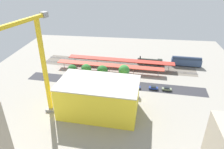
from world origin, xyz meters
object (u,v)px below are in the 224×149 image
at_px(box_truck_0, 130,94).
at_px(passenger_coach, 186,61).
at_px(traffic_light, 77,70).
at_px(parked_car_6, 79,83).
at_px(parked_car_2, 136,87).
at_px(construction_building, 99,98).
at_px(parked_car_4, 107,85).
at_px(street_tree_1, 124,70).
at_px(parked_car_5, 93,84).
at_px(street_tree_2, 102,71).
at_px(street_tree_3, 86,69).
at_px(parked_car_3, 123,87).
at_px(tower_crane, 39,61).
at_px(parked_car_0, 167,89).
at_px(platform_canopy_far, 120,60).
at_px(locomotive, 151,62).
at_px(parked_car_1, 153,88).
at_px(street_tree_0, 72,69).
at_px(platform_canopy_near, 109,65).

bearing_deg(box_truck_0, passenger_coach, -130.17).
bearing_deg(traffic_light, parked_car_6, 111.26).
xyz_separation_m(parked_car_2, construction_building, (15.12, 21.03, 6.25)).
xyz_separation_m(parked_car_4, street_tree_1, (-8.20, -8.17, 5.06)).
bearing_deg(parked_car_6, traffic_light, -68.74).
relative_size(parked_car_5, street_tree_2, 0.57).
xyz_separation_m(construction_building, box_truck_0, (-12.38, -13.11, -5.45)).
bearing_deg(street_tree_3, traffic_light, -7.30).
distance_m(passenger_coach, parked_car_3, 48.07).
height_order(parked_car_4, tower_crane, tower_crane).
xyz_separation_m(parked_car_5, construction_building, (-7.12, 21.14, 6.24)).
bearing_deg(parked_car_3, parked_car_0, -178.82).
bearing_deg(street_tree_3, parked_car_2, 164.40).
bearing_deg(street_tree_3, construction_building, 113.17).
xyz_separation_m(platform_canopy_far, street_tree_1, (-3.60, 16.74, 1.48)).
bearing_deg(locomotive, parked_car_5, 44.75).
distance_m(locomotive, street_tree_3, 42.89).
relative_size(parked_car_5, traffic_light, 0.71).
relative_size(locomotive, street_tree_2, 2.18).
distance_m(locomotive, parked_car_4, 38.60).
bearing_deg(street_tree_2, parked_car_2, 155.35).
bearing_deg(parked_car_6, parked_car_5, 177.16).
bearing_deg(parked_car_0, parked_car_6, -0.50).
bearing_deg(locomotive, parked_car_1, 89.99).
xyz_separation_m(parked_car_5, street_tree_0, (13.27, -8.21, 4.01)).
xyz_separation_m(locomotive, street_tree_3, (35.99, 23.03, 3.83)).
bearing_deg(platform_canopy_near, street_tree_3, 42.45).
relative_size(locomotive, traffic_light, 2.74).
distance_m(parked_car_5, traffic_light, 13.72).
height_order(parked_car_6, street_tree_0, street_tree_0).
height_order(locomotive, passenger_coach, passenger_coach).
distance_m(parked_car_4, box_truck_0, 14.80).
bearing_deg(street_tree_1, platform_canopy_far, -77.85).
bearing_deg(street_tree_0, parked_car_4, 158.34).
height_order(parked_car_1, street_tree_3, street_tree_3).
bearing_deg(parked_car_3, parked_car_1, -177.49).
relative_size(parked_car_1, box_truck_0, 0.54).
bearing_deg(parked_car_5, street_tree_3, -55.66).
relative_size(passenger_coach, box_truck_0, 2.11).
relative_size(street_tree_0, traffic_light, 1.18).
bearing_deg(parked_car_2, street_tree_0, -13.18).
height_order(parked_car_5, parked_car_6, parked_car_5).
xyz_separation_m(passenger_coach, street_tree_1, (36.73, 22.31, 2.50)).
relative_size(locomotive, parked_car_0, 3.50).
distance_m(locomotive, street_tree_1, 27.44).
bearing_deg(parked_car_5, street_tree_2, -112.96).
height_order(platform_canopy_near, parked_car_1, platform_canopy_near).
xyz_separation_m(parked_car_1, traffic_light, (41.29, -8.02, 3.34)).
xyz_separation_m(locomotive, parked_car_6, (38.24, 30.20, -1.02)).
distance_m(parked_car_2, traffic_light, 33.92).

